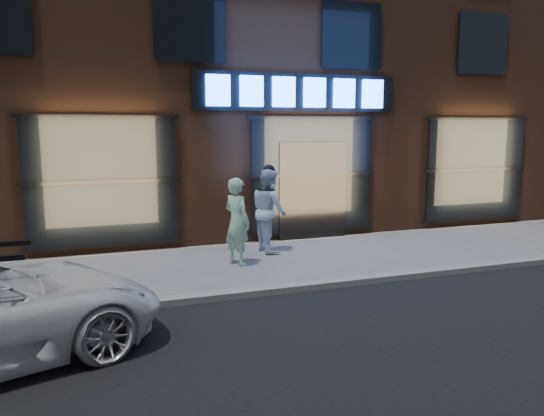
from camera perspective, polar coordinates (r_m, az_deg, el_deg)
The scene contains 5 objects.
ground at distance 10.12m, azimuth 13.52°, elevation -7.47°, with size 90.00×90.00×0.00m, color slate.
curb at distance 10.10m, azimuth 13.53°, elevation -7.15°, with size 60.00×0.25×0.12m, color gray.
storefront_building at distance 17.13m, azimuth -1.27°, elevation 16.66°, with size 30.20×8.28×10.30m.
man_bowtie at distance 10.71m, azimuth -3.78°, elevation -1.46°, with size 0.65×0.43×1.78m, color #B5EEC2.
man_cap at distance 11.85m, azimuth -0.32°, elevation -0.24°, with size 0.91×0.71×1.87m, color white.
Camera 1 is at (-5.41, -8.09, 2.78)m, focal length 35.00 mm.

